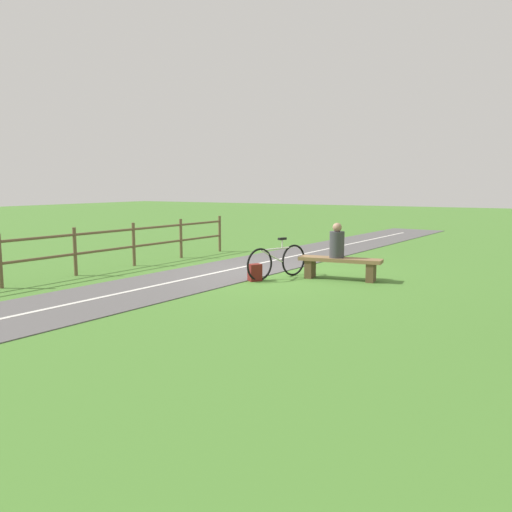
% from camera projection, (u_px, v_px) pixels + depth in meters
% --- Properties ---
extents(ground_plane, '(80.00, 80.00, 0.00)m').
position_uv_depth(ground_plane, '(268.00, 273.00, 12.25)').
color(ground_plane, '#477A2D').
extents(paved_path, '(5.25, 36.07, 0.02)m').
position_uv_depth(paved_path, '(97.00, 299.00, 9.48)').
color(paved_path, '#565454').
rests_on(paved_path, ground_plane).
extents(path_centre_line, '(2.69, 31.90, 0.00)m').
position_uv_depth(path_centre_line, '(96.00, 298.00, 9.48)').
color(path_centre_line, silver).
rests_on(path_centre_line, paved_path).
extents(bench, '(1.83, 0.65, 0.48)m').
position_uv_depth(bench, '(340.00, 264.00, 11.42)').
color(bench, brown).
rests_on(bench, ground_plane).
extents(person_seated, '(0.36, 0.36, 0.76)m').
position_uv_depth(person_seated, '(337.00, 243.00, 11.38)').
color(person_seated, '#38383D').
rests_on(person_seated, bench).
extents(bicycle, '(0.61, 1.64, 0.89)m').
position_uv_depth(bicycle, '(277.00, 261.00, 11.58)').
color(bicycle, black).
rests_on(bicycle, ground_plane).
extents(backpack, '(0.32, 0.33, 0.37)m').
position_uv_depth(backpack, '(255.00, 273.00, 11.28)').
color(backpack, maroon).
rests_on(backpack, ground_plane).
extents(fence_roadside, '(0.65, 8.89, 1.10)m').
position_uv_depth(fence_roadside, '(106.00, 244.00, 12.59)').
color(fence_roadside, brown).
rests_on(fence_roadside, ground_plane).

